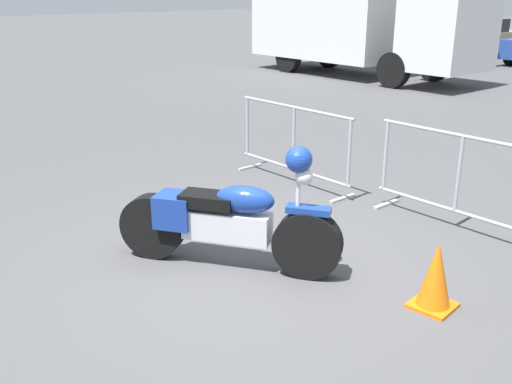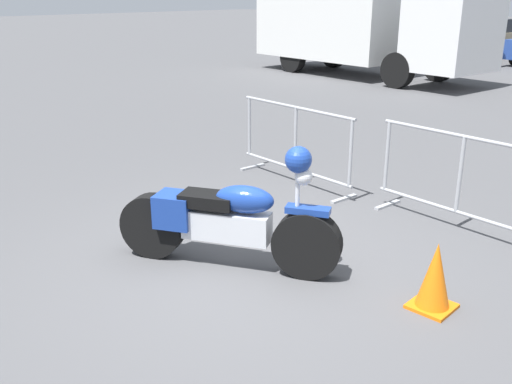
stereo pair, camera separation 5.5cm
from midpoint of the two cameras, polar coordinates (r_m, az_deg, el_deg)
The scene contains 10 objects.
ground_plane at distance 5.41m, azimuth -1.14°, elevation -8.14°, with size 120.00×120.00×0.00m, color #4C4C4F.
motorcycle at distance 5.37m, azimuth -3.22°, elevation -2.83°, with size 2.03×1.15×1.24m.
crowd_barrier_near at distance 7.76m, azimuth 3.58°, elevation 4.83°, with size 2.05×0.64×1.07m.
crowd_barrier_far at distance 6.59m, azimuth 19.32°, elevation 1.08°, with size 2.05×0.64×1.07m.
box_truck at distance 18.51m, azimuth 9.36°, elevation 16.49°, with size 7.92×3.21×2.98m.
parked_car_white at distance 27.60m, azimuth 9.09°, elevation 15.56°, with size 2.46×4.62×1.49m.
parked_car_silver at distance 26.13m, azimuth 14.64°, elevation 14.88°, with size 2.31×4.34×1.40m.
parked_car_tan at distance 25.18m, azimuth 21.05°, elevation 14.19°, with size 2.44×4.59×1.48m.
pedestrian at distance 21.77m, azimuth 22.37°, elevation 13.85°, with size 0.40×0.40×1.69m.
traffic_cone at distance 4.96m, azimuth 17.23°, elevation -8.03°, with size 0.34×0.34×0.59m.
Camera 1 is at (3.34, -3.44, 2.50)m, focal length 40.00 mm.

